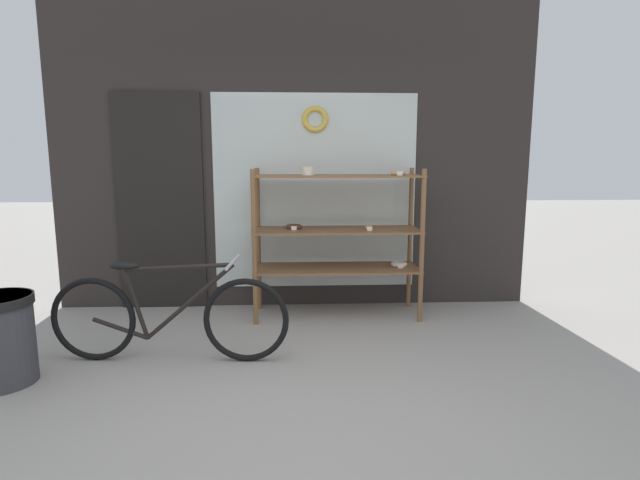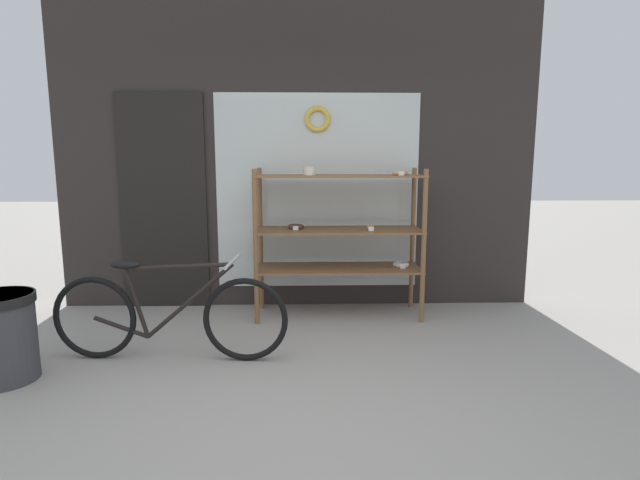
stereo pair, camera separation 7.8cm
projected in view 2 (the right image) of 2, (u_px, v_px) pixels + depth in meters
ground_plane at (291, 438)px, 2.66m from camera, size 30.00×30.00×0.00m
storefront_facade at (293, 133)px, 4.87m from camera, size 4.69×0.13×3.55m
display_case at (339, 228)px, 4.63m from camera, size 1.54×0.52×1.40m
bicycle at (168, 315)px, 3.66m from camera, size 1.75×0.46×0.76m
trash_bin at (0, 334)px, 3.31m from camera, size 0.46×0.46×0.60m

